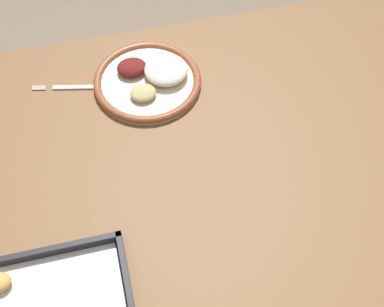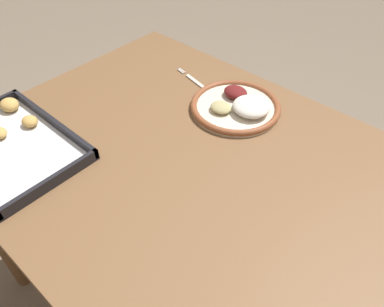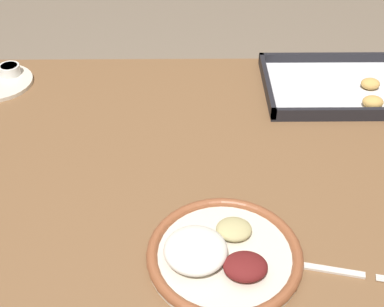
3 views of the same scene
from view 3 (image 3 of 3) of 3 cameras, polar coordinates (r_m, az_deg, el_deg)
name	(u,v)px [view 3 (image 3 of 3)]	position (r m, az deg, el deg)	size (l,w,h in m)	color
dining_table	(182,199)	(1.22, -1.12, -4.90)	(1.30, 0.93, 0.77)	brown
dinner_plate	(221,254)	(0.95, 3.16, -10.64)	(0.28, 0.28, 0.05)	beige
fork	(328,269)	(0.97, 14.27, -11.90)	(0.21, 0.06, 0.00)	silver
baking_tray	(352,88)	(1.44, 16.72, 6.68)	(0.42, 0.28, 0.04)	black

